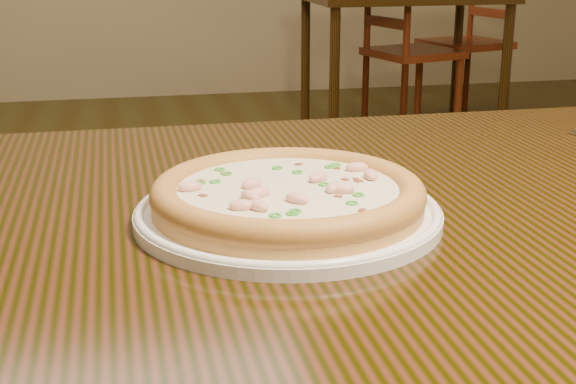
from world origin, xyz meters
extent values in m
cube|color=black|center=(0.32, -0.13, 0.73)|extent=(1.20, 0.80, 0.04)
cylinder|color=white|center=(0.20, -0.18, 0.76)|extent=(0.31, 0.31, 0.01)
torus|color=white|center=(0.20, -0.18, 0.76)|extent=(0.30, 0.30, 0.01)
cylinder|color=tan|center=(0.20, -0.18, 0.77)|extent=(0.27, 0.27, 0.02)
torus|color=#BF8237|center=(0.20, -0.18, 0.78)|extent=(0.27, 0.27, 0.03)
cylinder|color=beige|center=(0.20, -0.18, 0.78)|extent=(0.22, 0.22, 0.00)
ellipsoid|color=#F2B29E|center=(0.16, -0.18, 0.79)|extent=(0.03, 0.02, 0.01)
ellipsoid|color=#F2B29E|center=(0.10, -0.17, 0.79)|extent=(0.03, 0.02, 0.01)
ellipsoid|color=#F2B29E|center=(0.19, -0.23, 0.79)|extent=(0.03, 0.03, 0.01)
ellipsoid|color=#F2B29E|center=(0.15, -0.22, 0.79)|extent=(0.02, 0.03, 0.01)
ellipsoid|color=#F2B29E|center=(0.24, -0.21, 0.79)|extent=(0.03, 0.03, 0.01)
ellipsoid|color=#F2B29E|center=(0.16, -0.24, 0.79)|extent=(0.02, 0.03, 0.01)
ellipsoid|color=#F2B29E|center=(0.29, -0.17, 0.79)|extent=(0.02, 0.03, 0.01)
ellipsoid|color=#F2B29E|center=(0.14, -0.24, 0.79)|extent=(0.03, 0.02, 0.01)
ellipsoid|color=#F2B29E|center=(0.28, -0.14, 0.79)|extent=(0.03, 0.02, 0.01)
ellipsoid|color=#F2B29E|center=(0.24, -0.21, 0.79)|extent=(0.03, 0.02, 0.01)
ellipsoid|color=#F2B29E|center=(0.23, -0.17, 0.79)|extent=(0.03, 0.03, 0.01)
ellipsoid|color=#F2B29E|center=(0.16, -0.21, 0.79)|extent=(0.03, 0.02, 0.01)
cube|color=maroon|center=(0.24, -0.22, 0.78)|extent=(0.01, 0.01, 0.00)
cube|color=maroon|center=(0.14, -0.12, 0.78)|extent=(0.01, 0.01, 0.00)
cube|color=maroon|center=(0.16, -0.17, 0.78)|extent=(0.01, 0.01, 0.00)
cube|color=maroon|center=(0.22, -0.11, 0.78)|extent=(0.01, 0.01, 0.00)
cube|color=maroon|center=(0.25, -0.18, 0.78)|extent=(0.01, 0.01, 0.00)
cube|color=maroon|center=(0.16, -0.17, 0.78)|extent=(0.01, 0.01, 0.00)
cube|color=maroon|center=(0.11, -0.15, 0.78)|extent=(0.01, 0.01, 0.00)
cube|color=maroon|center=(0.25, -0.27, 0.78)|extent=(0.01, 0.01, 0.00)
cube|color=maroon|center=(0.11, -0.19, 0.78)|extent=(0.01, 0.01, 0.00)
cube|color=maroon|center=(0.26, -0.17, 0.78)|extent=(0.01, 0.01, 0.00)
cube|color=maroon|center=(0.14, -0.23, 0.78)|extent=(0.01, 0.01, 0.00)
cube|color=maroon|center=(0.26, -0.13, 0.78)|extent=(0.01, 0.01, 0.00)
cube|color=maroon|center=(0.27, -0.17, 0.78)|extent=(0.01, 0.01, 0.00)
cube|color=maroon|center=(0.27, -0.18, 0.78)|extent=(0.01, 0.01, 0.00)
torus|color=green|center=(0.25, -0.12, 0.79)|extent=(0.02, 0.02, 0.00)
torus|color=green|center=(0.11, -0.15, 0.79)|extent=(0.01, 0.01, 0.00)
torus|color=green|center=(0.19, -0.26, 0.79)|extent=(0.01, 0.01, 0.00)
torus|color=green|center=(0.26, -0.22, 0.79)|extent=(0.02, 0.02, 0.00)
torus|color=green|center=(0.24, -0.25, 0.79)|extent=(0.02, 0.02, 0.00)
torus|color=green|center=(0.20, -0.12, 0.79)|extent=(0.01, 0.01, 0.00)
torus|color=green|center=(0.18, -0.26, 0.79)|extent=(0.01, 0.01, 0.00)
torus|color=green|center=(0.14, -0.11, 0.79)|extent=(0.01, 0.01, 0.00)
torus|color=green|center=(0.15, -0.22, 0.79)|extent=(0.01, 0.01, 0.00)
torus|color=green|center=(0.13, -0.15, 0.79)|extent=(0.01, 0.01, 0.00)
torus|color=green|center=(0.22, -0.14, 0.79)|extent=(0.02, 0.02, 0.00)
torus|color=green|center=(0.14, -0.13, 0.79)|extent=(0.02, 0.02, 0.00)
torus|color=green|center=(0.24, -0.21, 0.79)|extent=(0.01, 0.01, 0.00)
torus|color=green|center=(0.26, -0.12, 0.79)|extent=(0.01, 0.01, 0.00)
torus|color=green|center=(0.23, -0.19, 0.79)|extent=(0.01, 0.01, 0.00)
torus|color=green|center=(0.17, -0.27, 0.79)|extent=(0.02, 0.02, 0.00)
torus|color=green|center=(0.26, -0.12, 0.79)|extent=(0.01, 0.01, 0.00)
cylinder|color=black|center=(1.08, 2.81, 0.35)|extent=(0.05, 0.05, 0.71)
cylinder|color=black|center=(1.98, 2.81, 0.35)|extent=(0.05, 0.05, 0.71)
cylinder|color=black|center=(1.08, 3.41, 0.35)|extent=(0.05, 0.05, 0.71)
cylinder|color=black|center=(1.98, 3.41, 0.35)|extent=(0.05, 0.05, 0.71)
cube|color=#5F230B|center=(1.62, 3.17, 0.43)|extent=(0.52, 0.52, 0.04)
cylinder|color=#5F230B|center=(1.84, 3.04, 0.21)|extent=(0.04, 0.04, 0.41)
cylinder|color=#5F230B|center=(1.74, 3.39, 0.21)|extent=(0.04, 0.04, 0.41)
cylinder|color=#5F230B|center=(1.49, 2.94, 0.21)|extent=(0.04, 0.04, 0.41)
cylinder|color=#5F230B|center=(1.39, 3.29, 0.21)|extent=(0.04, 0.04, 0.41)
cylinder|color=#5F230B|center=(1.49, 2.94, 0.47)|extent=(0.04, 0.04, 0.95)
cylinder|color=#5F230B|center=(1.39, 3.29, 0.47)|extent=(0.04, 0.04, 0.95)
cube|color=#5F230B|center=(1.44, 3.12, 0.60)|extent=(0.13, 0.35, 0.05)
cube|color=#5F230B|center=(2.06, 3.47, 0.43)|extent=(0.51, 0.51, 0.04)
cylinder|color=#5F230B|center=(1.84, 3.60, 0.21)|extent=(0.04, 0.04, 0.41)
cylinder|color=#5F230B|center=(1.93, 3.25, 0.21)|extent=(0.04, 0.04, 0.41)
cylinder|color=#5F230B|center=(2.18, 3.70, 0.21)|extent=(0.04, 0.04, 0.41)
cylinder|color=#5F230B|center=(2.28, 3.35, 0.21)|extent=(0.04, 0.04, 0.41)
cylinder|color=#5F230B|center=(2.18, 3.70, 0.47)|extent=(0.04, 0.04, 0.95)
cylinder|color=#5F230B|center=(2.28, 3.35, 0.47)|extent=(0.04, 0.04, 0.95)
cube|color=#5F230B|center=(2.23, 3.52, 0.60)|extent=(0.12, 0.36, 0.05)
camera|label=1|loc=(0.04, -0.92, 1.02)|focal=50.00mm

